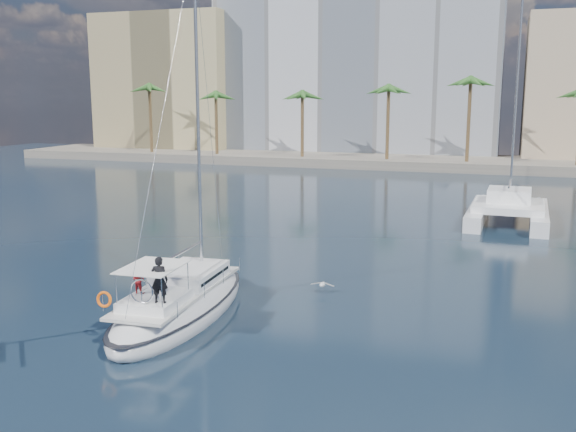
% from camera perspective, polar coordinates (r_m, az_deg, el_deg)
% --- Properties ---
extents(ground, '(160.00, 160.00, 0.00)m').
position_cam_1_polar(ground, '(29.53, -1.52, -7.64)').
color(ground, black).
rests_on(ground, ground).
extents(quay, '(120.00, 14.00, 1.20)m').
position_cam_1_polar(quay, '(88.30, 12.20, 4.72)').
color(quay, gray).
rests_on(quay, ground).
extents(building_modern, '(42.00, 16.00, 28.00)m').
position_cam_1_polar(building_modern, '(101.79, 6.39, 13.19)').
color(building_modern, silver).
rests_on(building_modern, ground).
extents(building_tan_left, '(22.00, 14.00, 22.00)m').
position_cam_1_polar(building_tan_left, '(108.45, -10.12, 11.34)').
color(building_tan_left, tan).
rests_on(building_tan_left, ground).
extents(palm_left, '(3.60, 3.60, 12.30)m').
position_cam_1_polar(palm_left, '(94.09, -9.29, 11.07)').
color(palm_left, brown).
rests_on(palm_left, ground).
extents(palm_centre, '(3.60, 3.60, 12.30)m').
position_cam_1_polar(palm_centre, '(83.91, 12.15, 11.06)').
color(palm_centre, brown).
rests_on(palm_centre, ground).
extents(main_sloop, '(4.07, 11.15, 16.31)m').
position_cam_1_polar(main_sloop, '(27.91, -9.49, -7.77)').
color(main_sloop, silver).
rests_on(main_sloop, ground).
extents(catamaran, '(5.94, 11.25, 16.24)m').
position_cam_1_polar(catamaran, '(50.44, 19.01, 0.74)').
color(catamaran, silver).
rests_on(catamaran, ground).
extents(seagull, '(1.17, 0.50, 0.22)m').
position_cam_1_polar(seagull, '(30.71, 3.09, -6.09)').
color(seagull, silver).
rests_on(seagull, ground).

